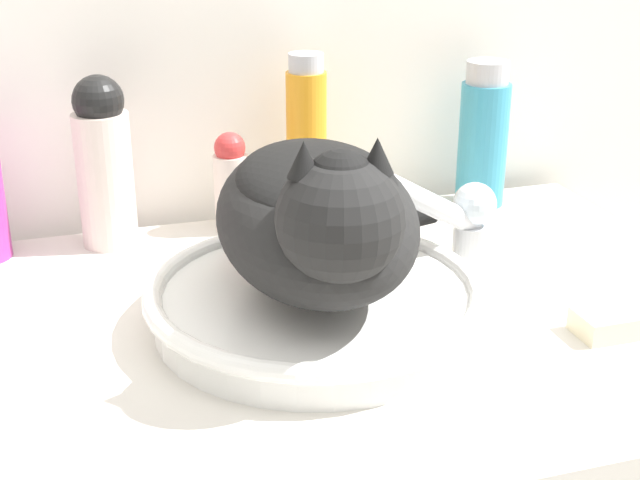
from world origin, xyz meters
name	(u,v)px	position (x,y,z in m)	size (l,w,h in m)	color
sink_basin	(316,301)	(0.03, 0.29, 0.83)	(0.35, 0.35, 0.05)	white
cat	(319,211)	(0.03, 0.27, 0.93)	(0.29, 0.34, 0.18)	black
faucet	(462,222)	(0.21, 0.35, 0.87)	(0.16, 0.08, 0.15)	silver
deodorant_stick	(229,183)	(0.00, 0.57, 0.87)	(0.04, 0.04, 0.13)	silver
lotion_bottle_white	(104,162)	(-0.15, 0.57, 0.91)	(0.07, 0.07, 0.21)	silver
shampoo_bottle_tall	(306,143)	(0.10, 0.57, 0.91)	(0.05, 0.05, 0.22)	orange
mouthwash_bottle	(483,137)	(0.35, 0.57, 0.90)	(0.07, 0.07, 0.20)	teal
soap_bar	(606,323)	(0.30, 0.19, 0.81)	(0.06, 0.05, 0.02)	beige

